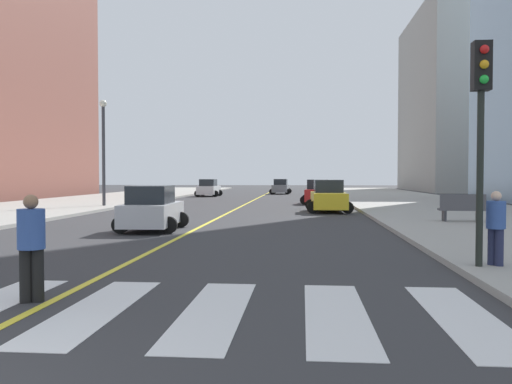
{
  "coord_description": "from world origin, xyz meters",
  "views": [
    {
      "loc": [
        4.0,
        -3.73,
        2.02
      ],
      "look_at": [
        0.88,
        31.99,
        0.92
      ],
      "focal_mm": 37.27,
      "sensor_mm": 36.0,
      "label": 1
    }
  ],
  "objects": [
    {
      "name": "car_gray_second",
      "position": [
        1.6,
        55.1,
        0.77
      ],
      "size": [
        2.41,
        3.77,
        1.66
      ],
      "rotation": [
        0.0,
        0.0,
        3.1
      ],
      "color": "slate",
      "rests_on": "ground"
    },
    {
      "name": "sidewalk_kerb_east",
      "position": [
        12.2,
        20.0,
        0.07
      ],
      "size": [
        10.0,
        120.0,
        0.15
      ],
      "primitive_type": "cube",
      "color": "#9E9B93",
      "rests_on": "ground"
    },
    {
      "name": "parking_garage_concrete",
      "position": [
        28.0,
        69.85,
        11.85
      ],
      "size": [
        18.0,
        24.0,
        23.71
      ],
      "primitive_type": "cube",
      "color": "#9E9B93",
      "rests_on": "ground"
    },
    {
      "name": "car_white_fifth",
      "position": [
        -5.17,
        47.69,
        0.79
      ],
      "size": [
        2.41,
        3.8,
        1.68
      ],
      "rotation": [
        0.0,
        0.0,
        -0.02
      ],
      "color": "silver",
      "rests_on": "ground"
    },
    {
      "name": "car_yellow_nearest",
      "position": [
        5.45,
        26.07,
        0.84
      ],
      "size": [
        2.57,
        4.06,
        1.79
      ],
      "rotation": [
        0.0,
        0.0,
        3.17
      ],
      "color": "gold",
      "rests_on": "ground"
    },
    {
      "name": "crosswalk_paint",
      "position": [
        0.0,
        4.0,
        0.01
      ],
      "size": [
        13.5,
        4.0,
        0.01
      ],
      "color": "silver",
      "rests_on": "ground"
    },
    {
      "name": "street_lamp",
      "position": [
        -8.44,
        28.66,
        4.11
      ],
      "size": [
        0.44,
        0.44,
        6.62
      ],
      "color": "#38383D",
      "rests_on": "sidewalk_kerb_west"
    },
    {
      "name": "park_bench",
      "position": [
        10.51,
        18.6,
        0.69
      ],
      "size": [
        1.82,
        0.64,
        1.12
      ],
      "rotation": [
        0.0,
        0.0,
        1.53
      ],
      "color": "#47474C",
      "rests_on": "sidewalk_kerb_east"
    },
    {
      "name": "pedestrian_crossing",
      "position": [
        -0.3,
        4.35,
        0.95
      ],
      "size": [
        0.43,
        0.43,
        1.72
      ],
      "rotation": [
        0.0,
        0.0,
        3.46
      ],
      "color": "black",
      "rests_on": "ground"
    },
    {
      "name": "car_red_third",
      "position": [
        5.1,
        34.67,
        0.82
      ],
      "size": [
        2.55,
        3.98,
        1.75
      ],
      "rotation": [
        0.0,
        0.0,
        3.1
      ],
      "color": "red",
      "rests_on": "ground"
    },
    {
      "name": "traffic_light_near_corner",
      "position": [
        7.64,
        7.52,
        3.4
      ],
      "size": [
        0.36,
        0.41,
        4.61
      ],
      "rotation": [
        0.0,
        0.0,
        3.14
      ],
      "color": "black",
      "rests_on": "sidewalk_kerb_east"
    },
    {
      "name": "pedestrian_waiting_east",
      "position": [
        8.02,
        7.68,
        1.01
      ],
      "size": [
        0.38,
        0.38,
        1.55
      ],
      "rotation": [
        0.0,
        0.0,
        5.38
      ],
      "color": "#232847",
      "rests_on": "sidewalk_kerb_east"
    },
    {
      "name": "car_silver_fourth",
      "position": [
        -1.53,
        15.42,
        0.77
      ],
      "size": [
        2.41,
        3.77,
        1.66
      ],
      "rotation": [
        0.0,
        0.0,
        0.04
      ],
      "color": "#B7B7BC",
      "rests_on": "ground"
    },
    {
      "name": "lane_divider_paint",
      "position": [
        0.0,
        40.0,
        0.01
      ],
      "size": [
        0.16,
        80.0,
        0.01
      ],
      "primitive_type": "cube",
      "color": "yellow",
      "rests_on": "ground"
    }
  ]
}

